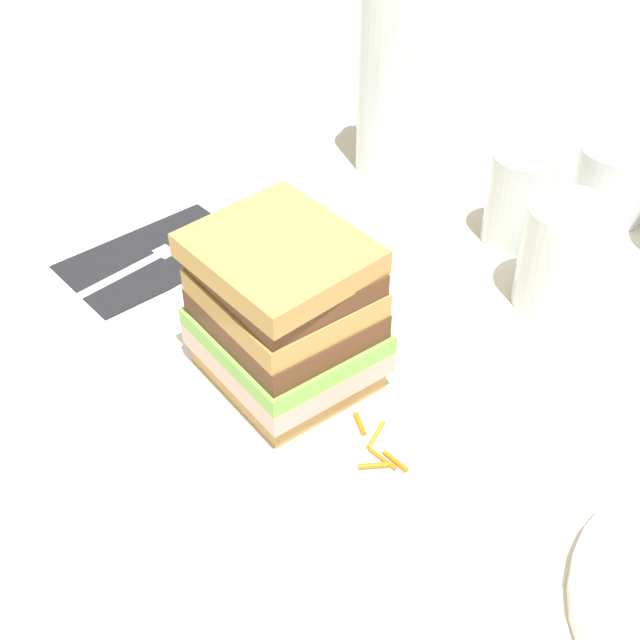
{
  "coord_description": "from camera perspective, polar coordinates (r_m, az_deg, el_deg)",
  "views": [
    {
      "loc": [
        0.36,
        -0.29,
        0.45
      ],
      "look_at": [
        0.0,
        0.01,
        0.05
      ],
      "focal_mm": 45.45,
      "sensor_mm": 36.0,
      "label": 1
    }
  ],
  "objects": [
    {
      "name": "ground_plane",
      "position": [
        0.64,
        -1.15,
        -4.06
      ],
      "size": [
        3.0,
        3.0,
        0.0
      ],
      "primitive_type": "plane",
      "color": "beige"
    },
    {
      "name": "carrot_shred_4",
      "position": [
        0.69,
        -5.24,
        1.09
      ],
      "size": [
        0.02,
        0.02,
        0.0
      ],
      "primitive_type": "cylinder",
      "rotation": [
        0.0,
        1.57,
        0.96
      ],
      "color": "orange",
      "rests_on": "main_plate"
    },
    {
      "name": "knife",
      "position": [
        0.54,
        9.09,
        -15.56
      ],
      "size": [
        0.03,
        0.2,
        0.0
      ],
      "color": "silver",
      "rests_on": "ground_plane"
    },
    {
      "name": "carrot_shred_0",
      "position": [
        0.69,
        -7.29,
        1.31
      ],
      "size": [
        0.02,
        0.02,
        0.0
      ],
      "primitive_type": "cylinder",
      "rotation": [
        0.0,
        1.57,
        2.33
      ],
      "color": "orange",
      "rests_on": "main_plate"
    },
    {
      "name": "carrot_shred_9",
      "position": [
        0.69,
        -6.17,
        1.1
      ],
      "size": [
        0.02,
        0.01,
        0.0
      ],
      "primitive_type": "cylinder",
      "rotation": [
        0.0,
        1.57,
        0.23
      ],
      "color": "orange",
      "rests_on": "main_plate"
    },
    {
      "name": "carrot_shred_7",
      "position": [
        0.68,
        -7.19,
        -0.03
      ],
      "size": [
        0.03,
        0.01,
        0.0
      ],
      "primitive_type": "cylinder",
      "rotation": [
        0.0,
        1.57,
        0.3
      ],
      "color": "orange",
      "rests_on": "main_plate"
    },
    {
      "name": "sandwich",
      "position": [
        0.58,
        -2.29,
        0.31
      ],
      "size": [
        0.13,
        0.12,
        0.13
      ],
      "color": "tan",
      "rests_on": "main_plate"
    },
    {
      "name": "carrot_shred_8",
      "position": [
        0.68,
        -5.61,
        0.3
      ],
      "size": [
        0.03,
        0.01,
        0.0
      ],
      "primitive_type": "cylinder",
      "rotation": [
        0.0,
        1.57,
        2.88
      ],
      "color": "orange",
      "rests_on": "main_plate"
    },
    {
      "name": "napkin_dark",
      "position": [
        0.78,
        -11.32,
        4.51
      ],
      "size": [
        0.1,
        0.17,
        0.0
      ],
      "primitive_type": "cube",
      "rotation": [
        0.0,
        0.0,
        0.0
      ],
      "color": "black",
      "rests_on": "ground_plane"
    },
    {
      "name": "juice_glass",
      "position": [
        0.72,
        16.77,
        3.94
      ],
      "size": [
        0.08,
        0.08,
        0.1
      ],
      "color": "white",
      "rests_on": "ground_plane"
    },
    {
      "name": "empty_tumbler_0",
      "position": [
        0.79,
        13.87,
        8.31
      ],
      "size": [
        0.06,
        0.06,
        0.09
      ],
      "primitive_type": "cylinder",
      "color": "silver",
      "rests_on": "ground_plane"
    },
    {
      "name": "fork",
      "position": [
        0.77,
        -12.66,
        3.98
      ],
      "size": [
        0.03,
        0.17,
        0.0
      ],
      "color": "silver",
      "rests_on": "napkin_dark"
    },
    {
      "name": "carrot_shred_11",
      "position": [
        0.58,
        3.95,
        -8.07
      ],
      "size": [
        0.01,
        0.03,
        0.0
      ],
      "primitive_type": "cylinder",
      "rotation": [
        0.0,
        1.57,
        5.11
      ],
      "color": "orange",
      "rests_on": "main_plate"
    },
    {
      "name": "carrot_shred_6",
      "position": [
        0.69,
        -7.51,
        1.07
      ],
      "size": [
        0.03,
        0.02,
        0.0
      ],
      "primitive_type": "cylinder",
      "rotation": [
        0.0,
        1.57,
        2.54
      ],
      "color": "orange",
      "rests_on": "main_plate"
    },
    {
      "name": "carrot_shred_2",
      "position": [
        0.67,
        -6.55,
        -0.6
      ],
      "size": [
        0.01,
        0.03,
        0.0
      ],
      "primitive_type": "cylinder",
      "rotation": [
        0.0,
        1.57,
        1.13
      ],
      "color": "orange",
      "rests_on": "main_plate"
    },
    {
      "name": "carrot_shred_13",
      "position": [
        0.57,
        4.41,
        -9.72
      ],
      "size": [
        0.03,
        0.0,
        0.0
      ],
      "primitive_type": "cylinder",
      "rotation": [
        0.0,
        1.57,
        0.05
      ],
      "color": "orange",
      "rests_on": "main_plate"
    },
    {
      "name": "carrot_shred_10",
      "position": [
        0.56,
        5.34,
        -9.86
      ],
      "size": [
        0.02,
        0.0,
        0.0
      ],
      "primitive_type": "cylinder",
      "rotation": [
        0.0,
        1.57,
        3.15
      ],
      "color": "orange",
      "rests_on": "main_plate"
    },
    {
      "name": "carrot_shred_12",
      "position": [
        0.56,
        3.78,
        -10.2
      ],
      "size": [
        0.02,
        0.02,
        0.0
      ],
      "primitive_type": "cylinder",
      "rotation": [
        0.0,
        1.57,
        0.94
      ],
      "color": "orange",
      "rests_on": "main_plate"
    },
    {
      "name": "carrot_shred_3",
      "position": [
        0.69,
        -8.29,
        0.7
      ],
      "size": [
        0.02,
        0.02,
        0.0
      ],
      "primitive_type": "cylinder",
      "rotation": [
        0.0,
        1.57,
        0.89
      ],
      "color": "orange",
      "rests_on": "main_plate"
    },
    {
      "name": "carrot_shred_1",
      "position": [
        0.67,
        -7.79,
        -0.15
      ],
      "size": [
        0.02,
        0.03,
        0.0
      ],
      "primitive_type": "cylinder",
      "rotation": [
        0.0,
        1.57,
        5.24
      ],
      "color": "orange",
      "rests_on": "main_plate"
    },
    {
      "name": "carrot_shred_5",
      "position": [
        0.67,
        -5.55,
        -0.29
      ],
      "size": [
        0.02,
        0.01,
        0.0
      ],
      "primitive_type": "cylinder",
      "rotation": [
        0.0,
        1.57,
        2.61
      ],
      "color": "orange",
      "rests_on": "main_plate"
    },
    {
      "name": "empty_tumbler_1",
      "position": [
        0.86,
        19.9,
        9.14
      ],
      "size": [
        0.08,
        0.08,
        0.07
      ],
      "primitive_type": "cylinder",
      "color": "silver",
      "rests_on": "ground_plane"
    },
    {
      "name": "carrot_shred_14",
      "position": [
        0.59,
        2.83,
        -7.32
      ],
      "size": [
        0.02,
        0.01,
        0.0
      ],
      "primitive_type": "cylinder",
      "rotation": [
        0.0,
        1.57,
        5.83
      ],
      "color": "orange",
      "rests_on": "main_plate"
    },
    {
      "name": "main_plate",
      "position": [
        0.63,
        -2.07,
        -4.46
      ],
      "size": [
        0.3,
        0.3,
        0.01
      ],
      "primitive_type": "cylinder",
      "color": "white",
      "rests_on": "ground_plane"
    },
    {
      "name": "water_bottle",
      "position": [
        0.87,
        5.14,
        17.56
      ],
      "size": [
        0.07,
        0.07,
        0.27
      ],
      "color": "silver",
      "rests_on": "ground_plane"
    }
  ]
}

